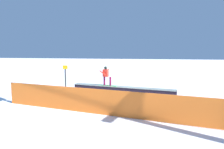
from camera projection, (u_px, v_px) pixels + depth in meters
The scene contains 5 objects.
ground_plane at pixel (122, 95), 14.88m from camera, with size 120.00×120.00×0.00m, color white.
grind_box at pixel (122, 91), 14.85m from camera, with size 7.64×1.99×0.61m.
snowboarder at pixel (106, 75), 15.18m from camera, with size 1.58×0.73×1.43m.
safety_fence at pixel (108, 103), 10.10m from camera, with size 12.79×0.06×1.29m, color orange.
trail_marker at pixel (65, 77), 16.31m from camera, with size 0.40×0.10×2.03m.
Camera 1 is at (-2.00, 14.48, 3.24)m, focal length 32.65 mm.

